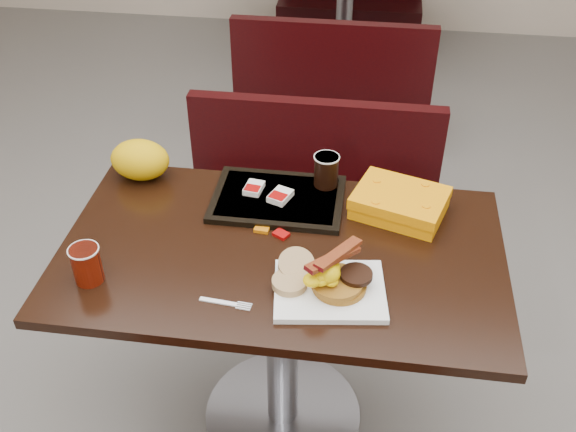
# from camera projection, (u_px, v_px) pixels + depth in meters

# --- Properties ---
(floor) EXTENTS (6.00, 7.00, 0.01)m
(floor) POSITION_uv_depth(u_px,v_px,m) (283.00, 417.00, 2.26)
(floor) COLOR slate
(floor) RESTS_ON ground
(table_near) EXTENTS (1.20, 0.70, 0.75)m
(table_near) POSITION_uv_depth(u_px,v_px,m) (282.00, 342.00, 2.03)
(table_near) COLOR black
(table_near) RESTS_ON floor
(bench_near_n) EXTENTS (1.00, 0.46, 0.72)m
(bench_near_n) POSITION_uv_depth(u_px,v_px,m) (308.00, 209.00, 2.59)
(bench_near_n) COLOR black
(bench_near_n) RESTS_ON floor
(table_far) EXTENTS (1.20, 0.70, 0.75)m
(table_far) POSITION_uv_depth(u_px,v_px,m) (344.00, 22.00, 4.07)
(table_far) COLOR black
(table_far) RESTS_ON floor
(bench_far_s) EXTENTS (1.00, 0.46, 0.72)m
(bench_far_s) POSITION_uv_depth(u_px,v_px,m) (334.00, 74.00, 3.53)
(bench_far_s) COLOR black
(bench_far_s) RESTS_ON floor
(platter) EXTENTS (0.30, 0.25, 0.02)m
(platter) POSITION_uv_depth(u_px,v_px,m) (330.00, 291.00, 1.66)
(platter) COLOR white
(platter) RESTS_ON table_near
(pancake_stack) EXTENTS (0.15, 0.15, 0.03)m
(pancake_stack) POSITION_uv_depth(u_px,v_px,m) (339.00, 283.00, 1.65)
(pancake_stack) COLOR #9A5B19
(pancake_stack) RESTS_ON platter
(sausage_patty) EXTENTS (0.10, 0.10, 0.01)m
(sausage_patty) POSITION_uv_depth(u_px,v_px,m) (356.00, 275.00, 1.65)
(sausage_patty) COLOR black
(sausage_patty) RESTS_ON pancake_stack
(scrambled_eggs) EXTENTS (0.11, 0.09, 0.05)m
(scrambled_eggs) POSITION_uv_depth(u_px,v_px,m) (329.00, 275.00, 1.62)
(scrambled_eggs) COLOR yellow
(scrambled_eggs) RESTS_ON pancake_stack
(bacon_strips) EXTENTS (0.17, 0.18, 0.01)m
(bacon_strips) POSITION_uv_depth(u_px,v_px,m) (333.00, 257.00, 1.62)
(bacon_strips) COLOR #47050B
(bacon_strips) RESTS_ON scrambled_eggs
(muffin_bottom) EXTENTS (0.11, 0.11, 0.02)m
(muffin_bottom) POSITION_uv_depth(u_px,v_px,m) (290.00, 283.00, 1.66)
(muffin_bottom) COLOR #A28956
(muffin_bottom) RESTS_ON platter
(muffin_top) EXTENTS (0.11, 0.12, 0.05)m
(muffin_top) POSITION_uv_depth(u_px,v_px,m) (296.00, 264.00, 1.70)
(muffin_top) COLOR #A28956
(muffin_top) RESTS_ON platter
(coffee_cup_near) EXTENTS (0.08, 0.08, 0.10)m
(coffee_cup_near) POSITION_uv_depth(u_px,v_px,m) (87.00, 265.00, 1.68)
(coffee_cup_near) COLOR maroon
(coffee_cup_near) RESTS_ON table_near
(fork) EXTENTS (0.13, 0.04, 0.00)m
(fork) POSITION_uv_depth(u_px,v_px,m) (218.00, 302.00, 1.64)
(fork) COLOR white
(fork) RESTS_ON table_near
(knife) EXTENTS (0.03, 0.15, 0.00)m
(knife) POSITION_uv_depth(u_px,v_px,m) (362.00, 296.00, 1.66)
(knife) COLOR white
(knife) RESTS_ON table_near
(condiment_syrup) EXTENTS (0.04, 0.04, 0.01)m
(condiment_syrup) POSITION_uv_depth(u_px,v_px,m) (262.00, 229.00, 1.86)
(condiment_syrup) COLOR #C56308
(condiment_syrup) RESTS_ON table_near
(condiment_ketchup) EXTENTS (0.05, 0.05, 0.01)m
(condiment_ketchup) POSITION_uv_depth(u_px,v_px,m) (281.00, 234.00, 1.85)
(condiment_ketchup) COLOR #8C0504
(condiment_ketchup) RESTS_ON table_near
(tray) EXTENTS (0.39, 0.27, 0.02)m
(tray) POSITION_uv_depth(u_px,v_px,m) (278.00, 199.00, 1.97)
(tray) COLOR black
(tray) RESTS_ON table_near
(hashbrown_sleeve_left) EXTENTS (0.06, 0.07, 0.02)m
(hashbrown_sleeve_left) POSITION_uv_depth(u_px,v_px,m) (254.00, 188.00, 1.98)
(hashbrown_sleeve_left) COLOR silver
(hashbrown_sleeve_left) RESTS_ON tray
(hashbrown_sleeve_right) EXTENTS (0.08, 0.09, 0.02)m
(hashbrown_sleeve_right) POSITION_uv_depth(u_px,v_px,m) (280.00, 196.00, 1.95)
(hashbrown_sleeve_right) COLOR silver
(hashbrown_sleeve_right) RESTS_ON tray
(coffee_cup_far) EXTENTS (0.09, 0.09, 0.10)m
(coffee_cup_far) POSITION_uv_depth(u_px,v_px,m) (326.00, 171.00, 1.98)
(coffee_cup_far) COLOR black
(coffee_cup_far) RESTS_ON tray
(clamshell) EXTENTS (0.30, 0.26, 0.07)m
(clamshell) POSITION_uv_depth(u_px,v_px,m) (400.00, 203.00, 1.91)
(clamshell) COLOR orange
(clamshell) RESTS_ON table_near
(paper_bag) EXTENTS (0.20, 0.15, 0.13)m
(paper_bag) POSITION_uv_depth(u_px,v_px,m) (140.00, 160.00, 2.04)
(paper_bag) COLOR orange
(paper_bag) RESTS_ON table_near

